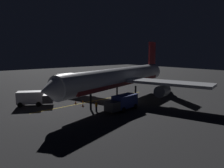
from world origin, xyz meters
name	(u,v)px	position (x,y,z in m)	size (l,w,h in m)	color
ground_plane	(119,100)	(0.00, 0.00, -0.10)	(180.00, 180.00, 0.20)	#2B2B2D
apron_guide_stripe	(96,101)	(2.71, 4.00, 0.00)	(0.24, 27.75, 0.01)	gold
airliner	(121,78)	(0.17, -0.61, 4.49)	(35.02, 39.82, 12.27)	silver
baggage_truck	(33,98)	(6.75, 15.18, 1.35)	(5.00, 6.47, 2.64)	silver
catering_truck	(123,103)	(-6.36, 5.07, 1.32)	(3.00, 6.69, 2.58)	navy
ground_crew_worker	(96,106)	(-4.02, 8.84, 0.89)	(0.40, 0.40, 1.74)	black
traffic_cone_near_left	(83,101)	(3.02, 6.92, 0.25)	(0.50, 0.50, 0.55)	#EA590F
traffic_cone_near_right	(83,105)	(0.23, 8.72, 0.25)	(0.50, 0.50, 0.55)	#EA590F
traffic_cone_under_wing	(76,102)	(2.93, 8.59, 0.25)	(0.50, 0.50, 0.55)	#EA590F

